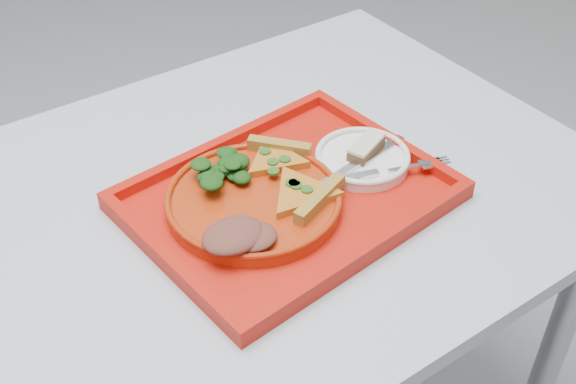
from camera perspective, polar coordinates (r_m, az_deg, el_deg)
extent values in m
cube|color=#A7B1BB|center=(1.06, -14.55, -5.54)|extent=(1.60, 0.80, 0.03)
cylinder|color=gray|center=(1.50, 20.31, -11.38)|extent=(0.05, 0.05, 0.72)
cylinder|color=gray|center=(1.78, 4.55, 1.26)|extent=(0.05, 0.05, 0.72)
cube|color=#B91509|center=(1.10, -0.01, -0.62)|extent=(0.48, 0.39, 0.01)
cylinder|color=#AA2C0B|center=(1.07, -2.73, -0.82)|extent=(0.26, 0.26, 0.02)
cylinder|color=white|center=(1.16, 5.88, 2.53)|extent=(0.15, 0.15, 0.01)
ellipsoid|color=black|center=(1.09, -5.44, 1.77)|extent=(0.08, 0.07, 0.04)
ellipsoid|color=brown|center=(0.98, -4.35, -3.46)|extent=(0.09, 0.07, 0.03)
cube|color=#50311A|center=(1.16, 6.20, 3.47)|extent=(0.08, 0.06, 0.02)
cube|color=beige|center=(1.15, 6.24, 3.89)|extent=(0.08, 0.06, 0.01)
cube|color=silver|center=(1.14, 6.01, 2.58)|extent=(0.19, 0.04, 0.01)
cube|color=silver|center=(1.12, 7.83, 1.67)|extent=(0.18, 0.08, 0.01)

